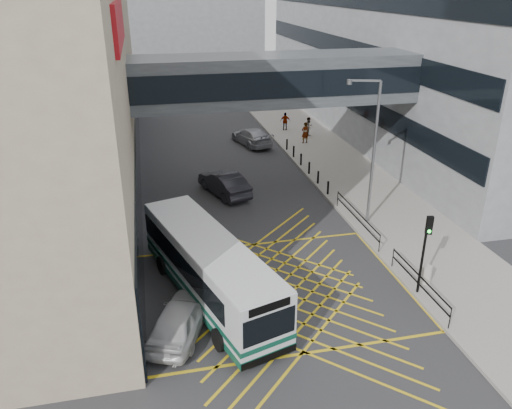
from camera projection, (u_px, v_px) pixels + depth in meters
ground at (275, 289)px, 23.20m from camera, size 120.00×120.00×0.00m
building_right at (465, 20)px, 45.32m from camera, size 24.09×44.00×20.00m
building_far at (159, 13)px, 72.65m from camera, size 28.00×16.00×18.00m
skybridge at (275, 79)px, 31.45m from camera, size 20.00×4.10×3.00m
pavement at (339, 167)px, 38.34m from camera, size 6.00×54.00×0.16m
box_junction at (275, 289)px, 23.20m from camera, size 12.00×9.00×0.01m
bus at (208, 266)px, 22.08m from camera, size 5.32×10.64×2.92m
car_white at (181, 318)px, 20.01m from camera, size 3.65×5.15×1.52m
car_dark at (224, 183)px, 33.39m from camera, size 3.52×5.41×1.58m
car_silver at (251, 136)px, 43.72m from camera, size 3.31×5.36×1.55m
traffic_light at (426, 244)px, 21.63m from camera, size 0.30×0.47×3.90m
street_lamp at (371, 145)px, 27.62m from camera, size 1.85×0.76×8.25m
litter_bin at (426, 274)px, 23.30m from camera, size 0.50×0.50×0.86m
kerb_railings at (382, 242)px, 25.66m from camera, size 0.05×12.54×1.00m
bollards at (305, 163)px, 37.58m from camera, size 0.14×10.14×0.90m
pedestrian_a at (305, 133)px, 43.58m from camera, size 0.83×0.67×1.84m
pedestrian_b at (309, 127)px, 45.62m from camera, size 0.97×0.84×1.72m
pedestrian_c at (285, 121)px, 47.49m from camera, size 1.07×0.68×1.68m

